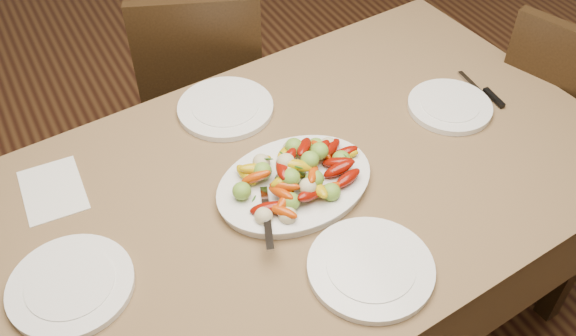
{
  "coord_description": "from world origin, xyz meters",
  "views": [
    {
      "loc": [
        -0.61,
        -0.84,
        1.97
      ],
      "look_at": [
        -0.06,
        0.18,
        0.82
      ],
      "focal_mm": 40.0,
      "sensor_mm": 36.0,
      "label": 1
    }
  ],
  "objects_px": {
    "dining_table": "(288,271)",
    "serving_platter": "(294,185)",
    "chair_right": "(568,127)",
    "plate_far": "(226,108)",
    "plate_left": "(71,286)",
    "plate_near": "(371,268)",
    "plate_right": "(450,107)",
    "chair_far": "(204,86)"
  },
  "relations": [
    {
      "from": "dining_table",
      "to": "serving_platter",
      "type": "height_order",
      "value": "serving_platter"
    },
    {
      "from": "chair_far",
      "to": "plate_right",
      "type": "xyz_separation_m",
      "value": [
        0.47,
        -0.8,
        0.29
      ]
    },
    {
      "from": "dining_table",
      "to": "plate_right",
      "type": "height_order",
      "value": "plate_right"
    },
    {
      "from": "serving_platter",
      "to": "plate_right",
      "type": "xyz_separation_m",
      "value": [
        0.56,
        0.07,
        -0.0
      ]
    },
    {
      "from": "chair_right",
      "to": "plate_right",
      "type": "bearing_deg",
      "value": 68.44
    },
    {
      "from": "chair_right",
      "to": "plate_near",
      "type": "height_order",
      "value": "chair_right"
    },
    {
      "from": "dining_table",
      "to": "plate_far",
      "type": "xyz_separation_m",
      "value": [
        -0.02,
        0.35,
        0.39
      ]
    },
    {
      "from": "chair_far",
      "to": "plate_left",
      "type": "relative_size",
      "value": 3.35
    },
    {
      "from": "plate_far",
      "to": "plate_near",
      "type": "bearing_deg",
      "value": -85.41
    },
    {
      "from": "plate_near",
      "to": "plate_far",
      "type": "bearing_deg",
      "value": 94.59
    },
    {
      "from": "chair_right",
      "to": "plate_right",
      "type": "distance_m",
      "value": 0.64
    },
    {
      "from": "dining_table",
      "to": "chair_right",
      "type": "height_order",
      "value": "chair_right"
    },
    {
      "from": "chair_far",
      "to": "plate_near",
      "type": "bearing_deg",
      "value": 108.97
    },
    {
      "from": "plate_far",
      "to": "plate_left",
      "type": "bearing_deg",
      "value": -144.44
    },
    {
      "from": "chair_right",
      "to": "plate_far",
      "type": "bearing_deg",
      "value": 55.14
    },
    {
      "from": "serving_platter",
      "to": "chair_right",
      "type": "bearing_deg",
      "value": 1.77
    },
    {
      "from": "plate_far",
      "to": "chair_right",
      "type": "bearing_deg",
      "value": -16.35
    },
    {
      "from": "plate_right",
      "to": "plate_far",
      "type": "height_order",
      "value": "same"
    },
    {
      "from": "chair_right",
      "to": "plate_right",
      "type": "xyz_separation_m",
      "value": [
        -0.57,
        0.03,
        0.29
      ]
    },
    {
      "from": "dining_table",
      "to": "chair_right",
      "type": "xyz_separation_m",
      "value": [
        1.13,
        0.02,
        0.1
      ]
    },
    {
      "from": "plate_right",
      "to": "dining_table",
      "type": "bearing_deg",
      "value": -175.42
    },
    {
      "from": "serving_platter",
      "to": "plate_far",
      "type": "distance_m",
      "value": 0.37
    },
    {
      "from": "serving_platter",
      "to": "plate_left",
      "type": "height_order",
      "value": "serving_platter"
    },
    {
      "from": "plate_left",
      "to": "plate_right",
      "type": "bearing_deg",
      "value": 4.77
    },
    {
      "from": "dining_table",
      "to": "plate_left",
      "type": "bearing_deg",
      "value": -175.04
    },
    {
      "from": "dining_table",
      "to": "plate_right",
      "type": "relative_size",
      "value": 7.49
    },
    {
      "from": "plate_near",
      "to": "dining_table",
      "type": "bearing_deg",
      "value": 96.41
    },
    {
      "from": "plate_left",
      "to": "serving_platter",
      "type": "bearing_deg",
      "value": 2.98
    },
    {
      "from": "chair_far",
      "to": "plate_left",
      "type": "distance_m",
      "value": 1.16
    },
    {
      "from": "chair_right",
      "to": "plate_left",
      "type": "bearing_deg",
      "value": 73.68
    },
    {
      "from": "chair_far",
      "to": "chair_right",
      "type": "distance_m",
      "value": 1.33
    },
    {
      "from": "chair_far",
      "to": "plate_far",
      "type": "relative_size",
      "value": 3.38
    },
    {
      "from": "chair_right",
      "to": "serving_platter",
      "type": "xyz_separation_m",
      "value": [
        -1.13,
        -0.03,
        0.3
      ]
    },
    {
      "from": "serving_platter",
      "to": "plate_left",
      "type": "bearing_deg",
      "value": -177.02
    },
    {
      "from": "serving_platter",
      "to": "plate_right",
      "type": "bearing_deg",
      "value": 6.66
    },
    {
      "from": "chair_far",
      "to": "plate_far",
      "type": "height_order",
      "value": "chair_far"
    },
    {
      "from": "chair_far",
      "to": "plate_left",
      "type": "bearing_deg",
      "value": 74.65
    },
    {
      "from": "chair_right",
      "to": "plate_right",
      "type": "relative_size",
      "value": 3.87
    },
    {
      "from": "dining_table",
      "to": "serving_platter",
      "type": "relative_size",
      "value": 4.47
    },
    {
      "from": "dining_table",
      "to": "chair_far",
      "type": "distance_m",
      "value": 0.85
    },
    {
      "from": "plate_near",
      "to": "chair_far",
      "type": "bearing_deg",
      "value": 87.21
    },
    {
      "from": "dining_table",
      "to": "chair_far",
      "type": "xyz_separation_m",
      "value": [
        0.09,
        0.84,
        0.1
      ]
    }
  ]
}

